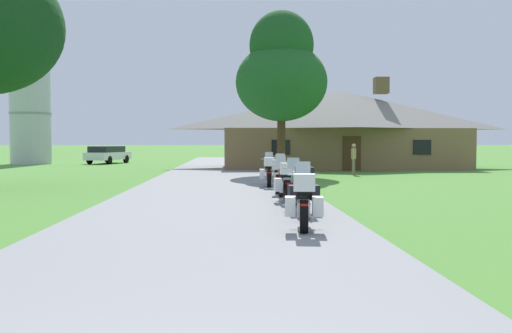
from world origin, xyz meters
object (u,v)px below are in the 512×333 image
at_px(motorcycle_white_farthest_in_row, 269,172).
at_px(metal_silo_distant, 30,109).
at_px(tree_by_lodge_front, 281,72).
at_px(motorcycle_white_fourth_in_row, 279,176).
at_px(bystander_tan_shirt_near_lodge, 354,157).
at_px(parked_white_suv_far_left, 108,154).
at_px(motorcycle_red_third_in_row, 285,182).
at_px(motorcycle_green_second_in_row, 300,189).
at_px(motorcycle_white_nearest_to_camera, 304,201).

xyz_separation_m(motorcycle_white_farthest_in_row, metal_silo_distant, (-17.33, 23.36, 3.77)).
bearing_deg(metal_silo_distant, tree_by_lodge_front, -39.17).
xyz_separation_m(motorcycle_white_fourth_in_row, metal_silo_distant, (-17.50, 25.93, 3.76)).
height_order(bystander_tan_shirt_near_lodge, parked_white_suv_far_left, bystander_tan_shirt_near_lodge).
bearing_deg(tree_by_lodge_front, parked_white_suv_far_left, 128.90).
relative_size(motorcycle_red_third_in_row, motorcycle_white_fourth_in_row, 1.00).
distance_m(motorcycle_white_fourth_in_row, metal_silo_distant, 31.51).
relative_size(motorcycle_white_fourth_in_row, tree_by_lodge_front, 0.24).
bearing_deg(motorcycle_green_second_in_row, motorcycle_white_nearest_to_camera, -99.18).
bearing_deg(motorcycle_white_farthest_in_row, metal_silo_distant, 130.00).
bearing_deg(motorcycle_white_fourth_in_row, parked_white_suv_far_left, 121.28).
relative_size(motorcycle_red_third_in_row, metal_silo_distant, 0.24).
height_order(motorcycle_white_nearest_to_camera, bystander_tan_shirt_near_lodge, bystander_tan_shirt_near_lodge).
bearing_deg(motorcycle_white_nearest_to_camera, metal_silo_distant, 123.56).
relative_size(bystander_tan_shirt_near_lodge, tree_by_lodge_front, 0.19).
height_order(motorcycle_white_farthest_in_row, tree_by_lodge_front, tree_by_lodge_front).
xyz_separation_m(metal_silo_distant, parked_white_suv_far_left, (5.88, 0.59, -3.60)).
xyz_separation_m(motorcycle_red_third_in_row, motorcycle_white_farthest_in_row, (-0.11, 5.21, 0.00)).
xyz_separation_m(motorcycle_white_nearest_to_camera, metal_silo_distant, (-17.31, 33.83, 3.77)).
bearing_deg(motorcycle_white_fourth_in_row, bystander_tan_shirt_near_lodge, 72.74).
height_order(motorcycle_white_farthest_in_row, parked_white_suv_far_left, parked_white_suv_far_left).
bearing_deg(parked_white_suv_far_left, bystander_tan_shirt_near_lodge, -27.91).
xyz_separation_m(motorcycle_red_third_in_row, metal_silo_distant, (-17.45, 28.57, 3.77)).
xyz_separation_m(motorcycle_white_nearest_to_camera, parked_white_suv_far_left, (-11.43, 34.41, 0.17)).
distance_m(motorcycle_white_nearest_to_camera, motorcycle_white_farthest_in_row, 10.47).
distance_m(motorcycle_red_third_in_row, motorcycle_white_fourth_in_row, 2.64).
bearing_deg(motorcycle_green_second_in_row, bystander_tan_shirt_near_lodge, 69.57).
xyz_separation_m(motorcycle_white_nearest_to_camera, bystander_tan_shirt_near_lodge, (5.08, 18.43, 0.32)).
bearing_deg(motorcycle_red_third_in_row, metal_silo_distant, 119.00).
bearing_deg(motorcycle_white_fourth_in_row, motorcycle_white_farthest_in_row, 101.29).
height_order(motorcycle_white_nearest_to_camera, motorcycle_red_third_in_row, same).
bearing_deg(tree_by_lodge_front, motorcycle_red_third_in_row, -94.65).
distance_m(motorcycle_green_second_in_row, motorcycle_white_farthest_in_row, 7.71).
relative_size(motorcycle_white_fourth_in_row, parked_white_suv_far_left, 0.42).
height_order(motorcycle_white_nearest_to_camera, tree_by_lodge_front, tree_by_lodge_front).
distance_m(motorcycle_red_third_in_row, tree_by_lodge_front, 14.36).
distance_m(motorcycle_white_nearest_to_camera, bystander_tan_shirt_near_lodge, 19.12).
bearing_deg(motorcycle_green_second_in_row, motorcycle_red_third_in_row, 89.86).
bearing_deg(metal_silo_distant, motorcycle_green_second_in_row, -60.48).
distance_m(motorcycle_white_fourth_in_row, tree_by_lodge_front, 11.92).
bearing_deg(bystander_tan_shirt_near_lodge, motorcycle_green_second_in_row, 2.56).
xyz_separation_m(tree_by_lodge_front, metal_silo_distant, (-18.54, 15.11, -1.12)).
bearing_deg(motorcycle_red_third_in_row, motorcycle_white_farthest_in_row, 88.85).
distance_m(motorcycle_white_farthest_in_row, tree_by_lodge_front, 9.67).
bearing_deg(motorcycle_white_fourth_in_row, motorcycle_green_second_in_row, -81.36).
height_order(tree_by_lodge_front, metal_silo_distant, metal_silo_distant).
xyz_separation_m(motorcycle_white_farthest_in_row, bystander_tan_shirt_near_lodge, (5.05, 7.96, 0.32)).
xyz_separation_m(motorcycle_red_third_in_row, tree_by_lodge_front, (1.09, 13.46, 4.89)).
bearing_deg(motorcycle_white_fourth_in_row, motorcycle_white_nearest_to_camera, -83.75).
relative_size(motorcycle_green_second_in_row, parked_white_suv_far_left, 0.42).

